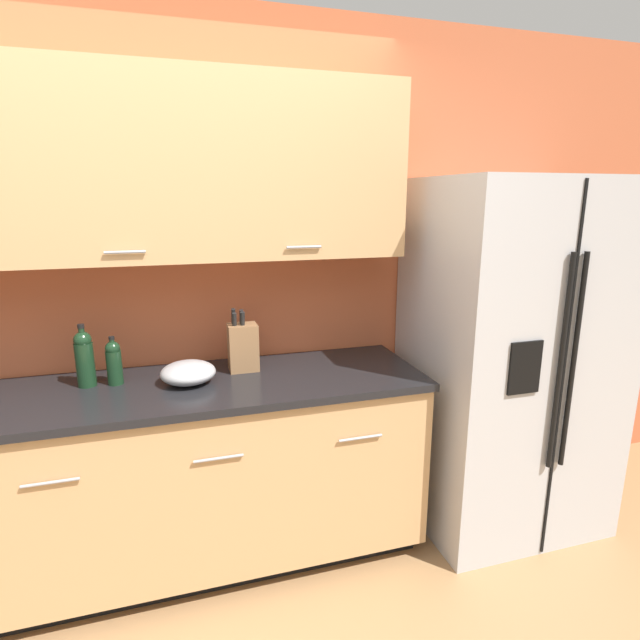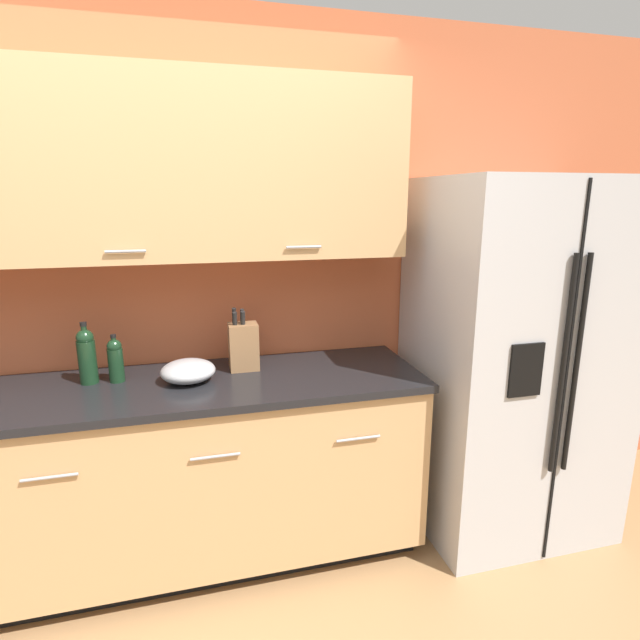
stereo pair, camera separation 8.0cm
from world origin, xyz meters
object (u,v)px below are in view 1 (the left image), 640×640
object	(u,v)px
refrigerator	(508,357)
mixing_bowl	(188,373)
wine_bottle	(85,358)
oil_bottle	(114,362)
knife_block	(243,346)

from	to	relation	value
refrigerator	mixing_bowl	world-z (taller)	refrigerator
refrigerator	wine_bottle	world-z (taller)	refrigerator
oil_bottle	refrigerator	bearing A→B (deg)	-4.74
knife_block	oil_bottle	xyz separation A→B (m)	(-0.58, -0.02, -0.01)
refrigerator	knife_block	bearing A→B (deg)	172.29
wine_bottle	mixing_bowl	distance (m)	0.45
wine_bottle	oil_bottle	world-z (taller)	wine_bottle
knife_block	mixing_bowl	bearing A→B (deg)	-158.38
knife_block	wine_bottle	bearing A→B (deg)	-178.95
knife_block	oil_bottle	world-z (taller)	knife_block
oil_bottle	mixing_bowl	bearing A→B (deg)	-14.35
refrigerator	wine_bottle	bearing A→B (deg)	175.22
oil_bottle	knife_block	bearing A→B (deg)	2.41
knife_block	mixing_bowl	distance (m)	0.29
wine_bottle	mixing_bowl	xyz separation A→B (m)	(0.43, -0.09, -0.08)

